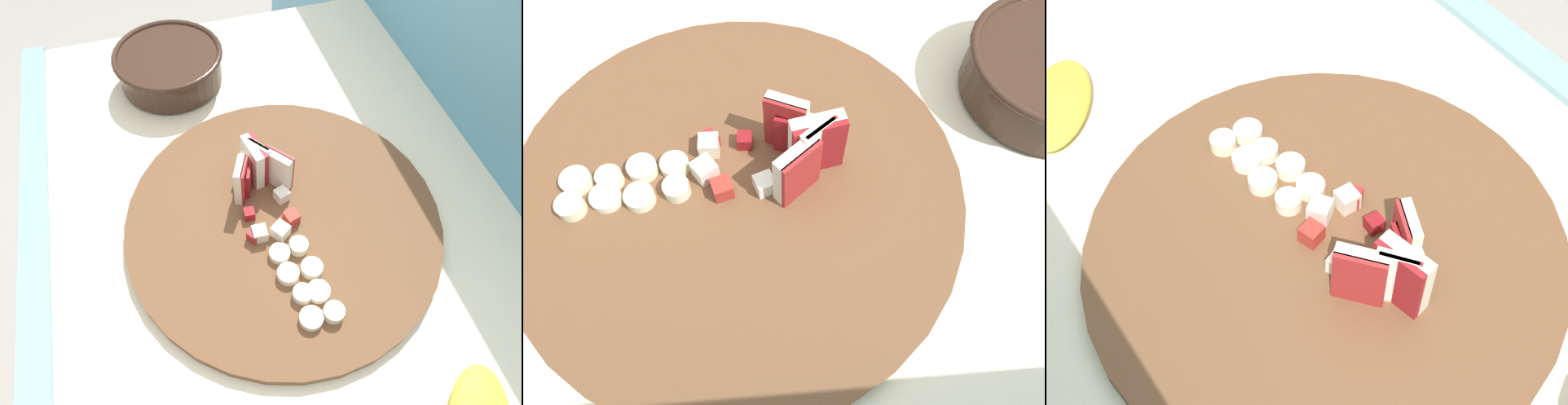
# 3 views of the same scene
# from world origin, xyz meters

# --- Properties ---
(ground) EXTENTS (10.00, 10.00, 0.00)m
(ground) POSITION_xyz_m (0.00, 0.00, 0.00)
(ground) COLOR gray
(tiled_countertop) EXTENTS (1.13, 0.70, 0.89)m
(tiled_countertop) POSITION_xyz_m (0.00, -0.00, 0.44)
(tiled_countertop) COLOR beige
(tiled_countertop) RESTS_ON ground
(tile_backsplash) EXTENTS (2.40, 0.04, 1.25)m
(tile_backsplash) POSITION_xyz_m (0.00, 0.37, 0.62)
(tile_backsplash) COLOR #5BA3C1
(tile_backsplash) RESTS_ON ground
(cutting_board) EXTENTS (0.44, 0.44, 0.02)m
(cutting_board) POSITION_xyz_m (-0.07, 0.01, 0.89)
(cutting_board) COLOR brown
(cutting_board) RESTS_ON tiled_countertop
(apple_wedge_fan) EXTENTS (0.07, 0.09, 0.07)m
(apple_wedge_fan) POSITION_xyz_m (-0.14, -0.01, 0.93)
(apple_wedge_fan) COLOR #A32323
(apple_wedge_fan) RESTS_ON cutting_board
(apple_dice_pile) EXTENTS (0.08, 0.08, 0.02)m
(apple_dice_pile) POSITION_xyz_m (-0.06, -0.01, 0.91)
(apple_dice_pile) COLOR #A32323
(apple_dice_pile) RESTS_ON cutting_board
(banana_slice_rows) EXTENTS (0.12, 0.07, 0.01)m
(banana_slice_rows) POSITION_xyz_m (0.03, 0.01, 0.91)
(banana_slice_rows) COLOR beige
(banana_slice_rows) RESTS_ON cutting_board
(ceramic_bowl) EXTENTS (0.19, 0.19, 0.06)m
(ceramic_bowl) POSITION_xyz_m (-0.41, -0.09, 0.92)
(ceramic_bowl) COLOR #382319
(ceramic_bowl) RESTS_ON tiled_countertop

